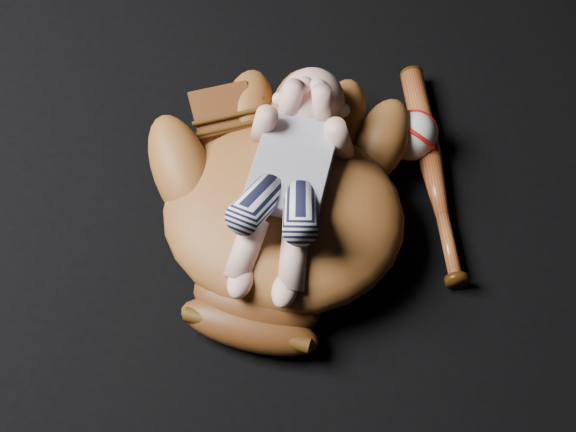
{
  "coord_description": "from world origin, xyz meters",
  "views": [
    {
      "loc": [
        0.28,
        -0.67,
        1.0
      ],
      "look_at": [
        0.08,
        -0.09,
        0.08
      ],
      "focal_mm": 50.0,
      "sensor_mm": 36.0,
      "label": 1
    }
  ],
  "objects_px": {
    "newborn_baby": "(288,180)",
    "baseball_bat": "(433,171)",
    "baseball": "(412,135)",
    "baseball_glove": "(283,207)"
  },
  "relations": [
    {
      "from": "newborn_baby",
      "to": "baseball_bat",
      "type": "height_order",
      "value": "newborn_baby"
    },
    {
      "from": "baseball_glove",
      "to": "newborn_baby",
      "type": "xyz_separation_m",
      "value": [
        0.0,
        0.01,
        0.05
      ]
    },
    {
      "from": "newborn_baby",
      "to": "baseball_glove",
      "type": "bearing_deg",
      "value": -115.36
    },
    {
      "from": "newborn_baby",
      "to": "baseball_bat",
      "type": "bearing_deg",
      "value": 37.06
    },
    {
      "from": "baseball_bat",
      "to": "baseball",
      "type": "distance_m",
      "value": 0.06
    },
    {
      "from": "baseball_glove",
      "to": "baseball_bat",
      "type": "distance_m",
      "value": 0.26
    },
    {
      "from": "baseball",
      "to": "baseball_glove",
      "type": "bearing_deg",
      "value": -122.04
    },
    {
      "from": "baseball_glove",
      "to": "newborn_baby",
      "type": "bearing_deg",
      "value": 67.39
    },
    {
      "from": "baseball_bat",
      "to": "baseball_glove",
      "type": "bearing_deg",
      "value": -135.92
    },
    {
      "from": "baseball_glove",
      "to": "newborn_baby",
      "type": "distance_m",
      "value": 0.05
    }
  ]
}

